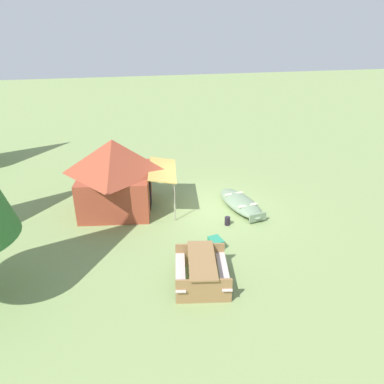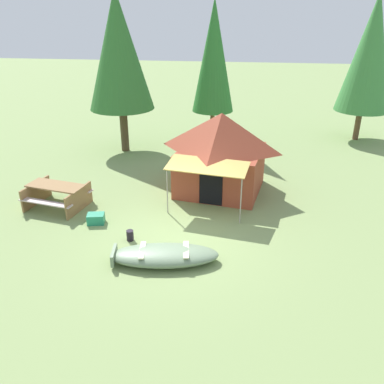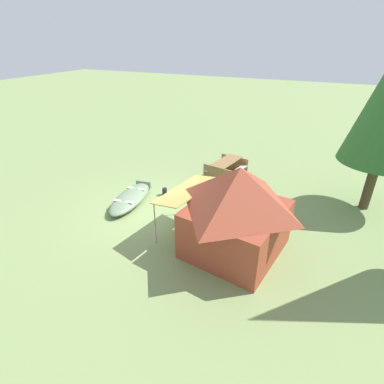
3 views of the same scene
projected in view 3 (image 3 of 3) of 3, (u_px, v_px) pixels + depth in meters
name	position (u px, v px, depth m)	size (l,w,h in m)	color
ground_plane	(155.00, 211.00, 11.39)	(80.00, 80.00, 0.00)	#7C9357
beached_rowboat	(130.00, 198.00, 11.89)	(2.88, 1.44, 0.40)	slate
canvas_cabin_tent	(237.00, 209.00, 8.74)	(3.35, 4.03, 2.75)	#973F29
picnic_table	(226.00, 167.00, 14.02)	(2.05, 1.74, 0.77)	olive
cooler_box	(195.00, 183.00, 13.22)	(0.50, 0.36, 0.30)	#248660
fuel_can	(165.00, 192.00, 12.50)	(0.20, 0.20, 0.30)	black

